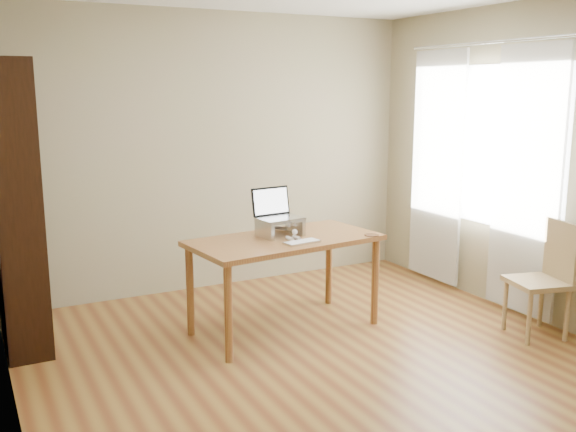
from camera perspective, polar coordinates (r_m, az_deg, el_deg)
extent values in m
cube|color=brown|center=(4.51, 4.64, -13.78)|extent=(4.00, 4.50, 0.02)
cube|color=#8F8A60|center=(6.14, -6.45, 5.64)|extent=(4.00, 0.02, 2.60)
cube|color=#8F8A60|center=(3.50, -24.09, 0.49)|extent=(0.02, 4.50, 2.60)
cube|color=#8F8A60|center=(5.46, 23.10, 4.12)|extent=(0.02, 4.50, 2.60)
cube|color=white|center=(5.97, 17.07, 6.03)|extent=(0.01, 1.80, 1.40)
cube|color=black|center=(4.66, -22.66, -0.06)|extent=(0.30, 0.04, 2.10)
cube|color=black|center=(5.50, -23.47, 1.50)|extent=(0.30, 0.04, 2.10)
cube|color=black|center=(5.35, -22.25, -10.03)|extent=(0.30, 0.84, 0.02)
cube|color=black|center=(5.29, -22.06, -8.27)|extent=(0.20, 0.78, 0.28)
cube|color=black|center=(5.24, -22.52, -6.55)|extent=(0.30, 0.84, 0.03)
cube|color=black|center=(5.19, -22.33, -4.73)|extent=(0.20, 0.78, 0.28)
cube|color=black|center=(5.15, -22.81, -2.94)|extent=(0.30, 0.84, 0.02)
cube|color=black|center=(5.11, -22.62, -1.06)|extent=(0.20, 0.78, 0.28)
cube|color=black|center=(5.08, -23.10, 0.78)|extent=(0.30, 0.84, 0.02)
cube|color=black|center=(5.06, -22.91, 2.71)|extent=(0.20, 0.78, 0.28)
cube|color=black|center=(5.03, -23.40, 4.59)|extent=(0.30, 0.84, 0.02)
cube|color=black|center=(5.02, -23.21, 6.54)|extent=(0.20, 0.78, 0.28)
cube|color=black|center=(5.01, -23.70, 8.45)|extent=(0.30, 0.84, 0.02)
cube|color=black|center=(5.01, -23.51, 10.41)|extent=(0.20, 0.78, 0.28)
cube|color=black|center=(5.01, -24.01, 12.32)|extent=(0.30, 0.84, 0.03)
cube|color=white|center=(5.58, 20.42, 2.88)|extent=(0.03, 0.70, 2.20)
cube|color=white|center=(6.36, 13.09, 4.25)|extent=(0.03, 0.70, 2.20)
cylinder|color=silver|center=(5.92, 17.15, 14.52)|extent=(0.03, 1.90, 0.03)
cube|color=brown|center=(5.01, -0.30, -2.18)|extent=(1.55, 0.90, 0.04)
cylinder|color=brown|center=(5.13, -8.66, -6.33)|extent=(0.06, 0.06, 0.71)
cylinder|color=brown|center=(5.69, 4.37, -4.48)|extent=(0.06, 0.06, 0.71)
cylinder|color=brown|center=(4.58, -6.14, -8.44)|extent=(0.06, 0.06, 0.71)
cylinder|color=brown|center=(5.20, 7.97, -6.09)|extent=(0.06, 0.06, 0.71)
cube|color=silver|center=(5.00, -2.20, -1.27)|extent=(0.03, 0.25, 0.12)
cube|color=silver|center=(5.13, 0.74, -0.95)|extent=(0.03, 0.25, 0.12)
cube|color=silver|center=(5.05, -0.71, -0.38)|extent=(0.32, 0.25, 0.01)
cube|color=silver|center=(5.04, -0.71, -0.22)|extent=(0.36, 0.27, 0.02)
cube|color=black|center=(5.14, -1.41, 1.35)|extent=(0.34, 0.09, 0.22)
cube|color=white|center=(5.14, -1.37, 1.34)|extent=(0.31, 0.07, 0.19)
cube|color=silver|center=(4.83, 1.24, -2.35)|extent=(0.29, 0.16, 0.02)
cube|color=silver|center=(4.83, 1.24, -2.25)|extent=(0.27, 0.14, 0.00)
cylinder|color=#4E361A|center=(5.13, 7.44, -1.69)|extent=(0.11, 0.11, 0.01)
ellipsoid|color=#4E463D|center=(5.09, -0.68, -1.00)|extent=(0.16, 0.36, 0.12)
ellipsoid|color=#4E463D|center=(5.19, -1.23, -0.82)|extent=(0.14, 0.15, 0.12)
ellipsoid|color=#4E463D|center=(4.93, 0.32, -1.20)|extent=(0.10, 0.09, 0.09)
ellipsoid|color=silver|center=(4.97, 0.10, -1.49)|extent=(0.09, 0.09, 0.08)
sphere|color=silver|center=(4.90, 0.51, -1.44)|extent=(0.04, 0.04, 0.04)
cone|color=#4E463D|center=(4.91, 0.00, -0.75)|extent=(0.03, 0.04, 0.04)
cone|color=#4E463D|center=(4.93, 0.58, -0.69)|extent=(0.03, 0.04, 0.04)
cylinder|color=silver|center=(4.92, 0.06, -2.02)|extent=(0.03, 0.09, 0.03)
cylinder|color=silver|center=(4.95, 0.68, -1.95)|extent=(0.03, 0.09, 0.03)
cylinder|color=#4E463D|center=(5.26, -0.44, -1.10)|extent=(0.13, 0.20, 0.03)
cube|color=#A18657|center=(5.32, 21.29, -5.54)|extent=(0.48, 0.48, 0.04)
cylinder|color=#A18657|center=(5.17, 21.27, -8.52)|extent=(0.04, 0.04, 0.43)
cylinder|color=#A18657|center=(5.40, 23.57, -7.83)|extent=(0.04, 0.04, 0.43)
cylinder|color=#A18657|center=(5.37, 18.68, -7.59)|extent=(0.04, 0.04, 0.43)
cylinder|color=#A18657|center=(5.60, 21.00, -6.98)|extent=(0.04, 0.04, 0.43)
cube|color=#A18657|center=(5.39, 22.75, -2.80)|extent=(0.12, 0.38, 0.48)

